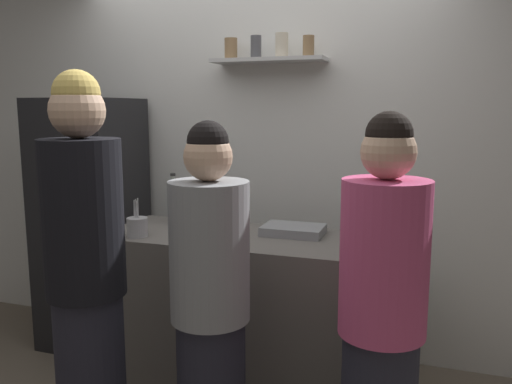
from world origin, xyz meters
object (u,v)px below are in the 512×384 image
at_px(refrigerator, 92,223).
at_px(person_grey_hoodie, 210,311).
at_px(wine_bottle_pale_glass, 174,204).
at_px(utensil_holder, 137,227).
at_px(wine_bottle_green_glass, 401,219).
at_px(baking_pan, 293,230).
at_px(person_pink_top, 381,324).
at_px(water_bottle_plastic, 210,210).
at_px(person_blonde, 86,282).

height_order(refrigerator, person_grey_hoodie, refrigerator).
relative_size(wine_bottle_pale_glass, person_grey_hoodie, 0.19).
bearing_deg(utensil_holder, wine_bottle_pale_glass, 86.35).
bearing_deg(wine_bottle_green_glass, baking_pan, 178.86).
bearing_deg(wine_bottle_green_glass, person_pink_top, -91.39).
height_order(wine_bottle_pale_glass, person_grey_hoodie, person_grey_hoodie).
bearing_deg(wine_bottle_green_glass, utensil_holder, -167.14).
bearing_deg(water_bottle_plastic, person_blonde, -97.54).
bearing_deg(person_grey_hoodie, wine_bottle_pale_glass, -88.42).
bearing_deg(person_pink_top, wine_bottle_pale_glass, -6.33).
bearing_deg(person_pink_top, baking_pan, -28.57).
bearing_deg(refrigerator, baking_pan, -7.93).
height_order(baking_pan, wine_bottle_green_glass, wine_bottle_green_glass).
height_order(baking_pan, person_pink_top, person_pink_top).
xyz_separation_m(baking_pan, water_bottle_plastic, (-0.53, 0.05, 0.07)).
bearing_deg(wine_bottle_pale_glass, person_blonde, -83.79).
relative_size(refrigerator, water_bottle_plastic, 7.82).
height_order(refrigerator, utensil_holder, refrigerator).
relative_size(wine_bottle_green_glass, wine_bottle_pale_glass, 1.08).
relative_size(wine_bottle_green_glass, person_grey_hoodie, 0.21).
distance_m(wine_bottle_pale_glass, water_bottle_plastic, 0.25).
bearing_deg(wine_bottle_green_glass, person_grey_hoodie, -131.65).
xyz_separation_m(person_pink_top, person_grey_hoodie, (-0.71, -0.04, -0.02)).
height_order(person_pink_top, person_grey_hoodie, person_pink_top).
bearing_deg(person_blonde, refrigerator, 12.63).
distance_m(baking_pan, person_blonde, 1.18).
relative_size(wine_bottle_green_glass, person_blonde, 0.19).
height_order(baking_pan, person_blonde, person_blonde).
relative_size(baking_pan, utensil_holder, 1.56).
relative_size(water_bottle_plastic, person_grey_hoodie, 0.14).
bearing_deg(wine_bottle_pale_glass, person_pink_top, -32.23).
height_order(water_bottle_plastic, person_grey_hoodie, person_grey_hoodie).
height_order(utensil_holder, wine_bottle_green_glass, wine_bottle_green_glass).
relative_size(baking_pan, wine_bottle_pale_glass, 1.09).
distance_m(person_pink_top, person_blonde, 1.25).
relative_size(refrigerator, wine_bottle_pale_glass, 5.50).
relative_size(wine_bottle_green_glass, water_bottle_plastic, 1.53).
bearing_deg(refrigerator, utensil_holder, -37.75).
relative_size(water_bottle_plastic, person_pink_top, 0.13).
bearing_deg(refrigerator, person_pink_top, -25.87).
bearing_deg(person_blonde, person_grey_hoodie, -97.75).
xyz_separation_m(wine_bottle_green_glass, wine_bottle_pale_glass, (-1.36, 0.07, -0.01)).
height_order(baking_pan, wine_bottle_pale_glass, wine_bottle_pale_glass).
relative_size(wine_bottle_pale_glass, person_blonde, 0.17).
xyz_separation_m(utensil_holder, person_pink_top, (1.37, -0.46, -0.19)).
height_order(refrigerator, wine_bottle_pale_glass, refrigerator).
relative_size(utensil_holder, person_pink_top, 0.13).
distance_m(refrigerator, wine_bottle_pale_glass, 0.76).
relative_size(utensil_holder, person_grey_hoodie, 0.14).
xyz_separation_m(baking_pan, utensil_holder, (-0.80, -0.33, 0.03)).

